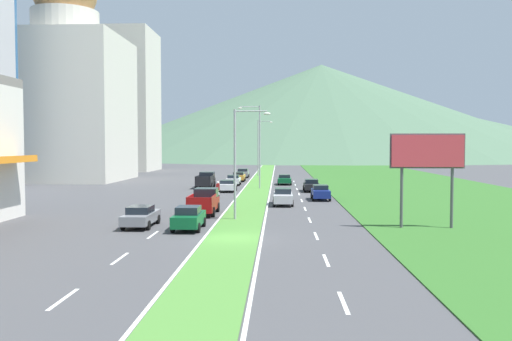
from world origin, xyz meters
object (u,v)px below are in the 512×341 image
object	(u,v)px
street_lamp_far	(260,144)
car_9	(239,176)
street_lamp_near	(239,156)
billboard_roadside	(427,156)
car_1	(141,216)
car_7	(228,186)
pickup_truck_1	(206,180)
car_0	(189,218)
car_2	(311,185)
car_8	(321,192)
car_3	(283,196)
car_4	(243,173)
street_lamp_mid	(258,142)
motorcycle_rider	(218,191)
pickup_truck_0	(204,202)
car_6	(284,179)
car_5	(234,180)

from	to	relation	value
street_lamp_far	car_9	world-z (taller)	street_lamp_far
street_lamp_near	billboard_roadside	world-z (taller)	street_lamp_near
car_1	car_7	bearing A→B (deg)	-6.84
car_1	car_9	xyz separation A→B (m)	(3.32, 46.11, 0.00)
street_lamp_near	pickup_truck_1	distance (m)	31.08
car_0	car_9	world-z (taller)	car_0
car_2	car_8	world-z (taller)	car_8
car_0	car_3	bearing A→B (deg)	-23.07
car_4	pickup_truck_1	xyz separation A→B (m)	(-3.43, -21.73, 0.20)
street_lamp_near	car_7	xyz separation A→B (m)	(-3.17, 24.16, -4.08)
car_2	car_0	bearing A→B (deg)	-18.46
car_1	car_7	size ratio (longest dim) A/B	1.12
street_lamp_mid	pickup_truck_1	distance (m)	8.63
car_4	motorcycle_rider	bearing A→B (deg)	179.58
car_9	street_lamp_far	bearing A→B (deg)	-10.33
car_7	pickup_truck_0	distance (m)	20.73
street_lamp_mid	car_7	xyz separation A→B (m)	(-3.43, -4.44, -5.28)
car_6	car_3	bearing A→B (deg)	-0.91
car_3	pickup_truck_1	world-z (taller)	pickup_truck_1
car_5	pickup_truck_0	xyz separation A→B (m)	(0.19, -30.96, 0.24)
car_2	car_6	distance (m)	11.45
car_7	motorcycle_rider	xyz separation A→B (m)	(-0.25, -8.07, 0.01)
car_3	street_lamp_near	bearing A→B (deg)	-18.21
street_lamp_mid	billboard_roadside	bearing A→B (deg)	-68.64
street_lamp_near	pickup_truck_0	xyz separation A→B (m)	(-3.11, 3.43, -3.82)
car_7	car_2	bearing A→B (deg)	-85.54
billboard_roadside	pickup_truck_0	distance (m)	17.96
street_lamp_mid	car_9	world-z (taller)	street_lamp_mid
billboard_roadside	motorcycle_rider	world-z (taller)	billboard_roadside
street_lamp_far	billboard_roadside	xyz separation A→B (m)	(13.40, -60.87, -0.81)
street_lamp_near	car_0	xyz separation A→B (m)	(-3.02, -4.76, -4.01)
street_lamp_near	pickup_truck_0	size ratio (longest dim) A/B	1.53
car_7	pickup_truck_0	world-z (taller)	pickup_truck_0
car_3	car_8	size ratio (longest dim) A/B	1.18
car_0	car_8	bearing A→B (deg)	-27.50
motorcycle_rider	street_lamp_mid	bearing A→B (deg)	-16.36
car_5	pickup_truck_1	xyz separation A→B (m)	(-3.29, -4.26, 0.24)
car_2	car_6	size ratio (longest dim) A/B	1.06
car_8	car_9	bearing A→B (deg)	-159.26
car_4	car_6	size ratio (longest dim) A/B	1.08
street_lamp_far	motorcycle_rider	distance (m)	41.47
car_6	car_9	bearing A→B (deg)	-132.94
car_4	pickup_truck_0	world-z (taller)	pickup_truck_0
car_6	car_7	distance (m)	13.69
car_2	car_9	bearing A→B (deg)	-150.03
car_1	car_4	bearing A→B (deg)	-3.45
car_6	car_9	xyz separation A→B (m)	(-6.96, 6.48, 0.02)
car_5	car_6	distance (m)	7.25
car_7	car_8	xyz separation A→B (m)	(10.40, -9.23, 0.05)
car_0	car_6	bearing A→B (deg)	-9.47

